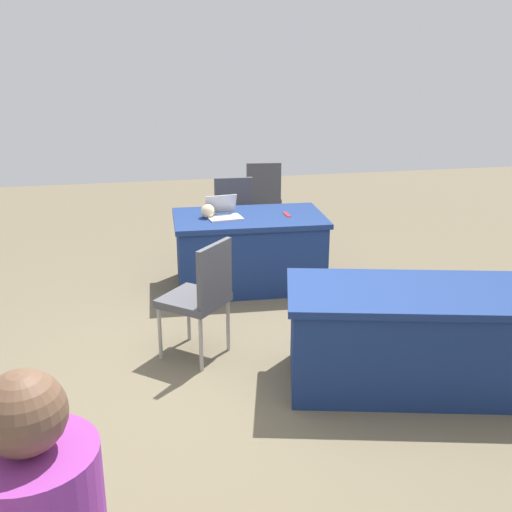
% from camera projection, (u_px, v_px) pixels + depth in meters
% --- Properties ---
extents(ground_plane, '(14.40, 14.40, 0.00)m').
position_uv_depth(ground_plane, '(235.00, 382.00, 4.54)').
color(ground_plane, brown).
extents(table_foreground, '(1.51, 0.93, 0.72)m').
position_uv_depth(table_foreground, '(249.00, 251.00, 6.26)').
color(table_foreground, navy).
rests_on(table_foreground, ground).
extents(table_mid_left, '(1.94, 1.22, 0.72)m').
position_uv_depth(table_mid_left, '(414.00, 337.00, 4.41)').
color(table_mid_left, navy).
rests_on(table_mid_left, ground).
extents(chair_aisle, '(0.46, 0.46, 0.94)m').
position_uv_depth(chair_aisle, '(232.00, 211.00, 7.05)').
color(chair_aisle, '#9E9993').
rests_on(chair_aisle, ground).
extents(chair_by_pillar, '(0.49, 0.49, 0.97)m').
position_uv_depth(chair_by_pillar, '(263.00, 194.00, 7.75)').
color(chair_by_pillar, '#9E9993').
rests_on(chair_by_pillar, ground).
extents(chair_back_row, '(0.62, 0.62, 0.94)m').
position_uv_depth(chair_back_row, '(201.00, 293.00, 4.74)').
color(chair_back_row, '#9E9993').
rests_on(chair_back_row, ground).
extents(laptop_silver, '(0.35, 0.33, 0.21)m').
position_uv_depth(laptop_silver, '(224.00, 213.00, 6.07)').
color(laptop_silver, silver).
rests_on(laptop_silver, table_foreground).
extents(yarn_ball, '(0.13, 0.13, 0.13)m').
position_uv_depth(yarn_ball, '(208.00, 211.00, 6.05)').
color(yarn_ball, beige).
rests_on(yarn_ball, table_foreground).
extents(scissors_red, '(0.04, 0.18, 0.01)m').
position_uv_depth(scissors_red, '(287.00, 214.00, 6.18)').
color(scissors_red, red).
rests_on(scissors_red, table_foreground).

